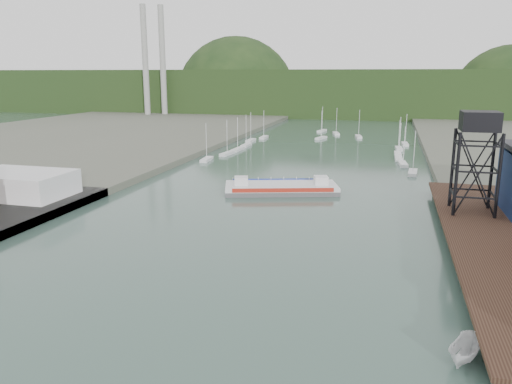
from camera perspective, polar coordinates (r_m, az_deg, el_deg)
The scene contains 8 objects.
east_pier at distance 75.53m, azimuth 26.11°, elevation -4.88°, with size 14.00×70.00×2.45m.
white_shed at distance 102.23m, azimuth -25.35°, elevation 0.83°, with size 18.00×12.00×4.50m, color silver.
lift_tower at distance 85.10m, azimuth 24.15°, elevation 6.73°, with size 6.50×6.50×16.00m.
marina_sailboats at distance 167.22m, azimuth 7.54°, elevation 5.20°, with size 57.71×92.65×0.90m.
smokestacks at distance 288.13m, azimuth -11.58°, elevation 14.35°, with size 11.20×8.20×60.00m.
distant_hills at distance 328.32m, azimuth 10.80°, elevation 10.80°, with size 500.00×120.00×80.00m.
chain_ferry at distance 102.64m, azimuth 2.89°, elevation 0.50°, with size 24.47×15.40×3.28m.
motorboat at distance 47.34m, azimuth 22.79°, elevation -16.47°, with size 2.02×5.36×2.07m, color silver.
Camera 1 is at (21.78, -25.68, 23.77)m, focal length 35.00 mm.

